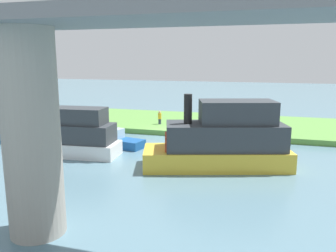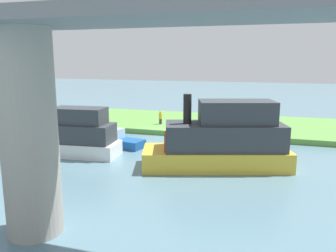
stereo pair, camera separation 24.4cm
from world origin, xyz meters
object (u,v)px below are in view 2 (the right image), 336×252
object	(u,v)px
mooring_post	(227,128)
houseboat_blue	(221,140)
riverboat_paddlewheel	(221,141)
motorboat_red	(117,140)
bridge_pylon	(29,135)
person_on_bank	(160,117)
skiff_small	(71,136)

from	to	relation	value
mooring_post	houseboat_blue	bearing A→B (deg)	89.59
riverboat_paddlewheel	motorboat_red	xyz separation A→B (m)	(9.10, -3.15, -1.31)
bridge_pylon	mooring_post	xyz separation A→B (m)	(-5.37, -19.91, -3.27)
mooring_post	houseboat_blue	distance (m)	3.49
person_on_bank	skiff_small	distance (m)	11.86
bridge_pylon	skiff_small	world-z (taller)	bridge_pylon
riverboat_paddlewheel	houseboat_blue	world-z (taller)	riverboat_paddlewheel
motorboat_red	riverboat_paddlewheel	bearing A→B (deg)	160.93
person_on_bank	riverboat_paddlewheel	xyz separation A→B (m)	(-7.95, 11.14, 0.63)
riverboat_paddlewheel	person_on_bank	bearing A→B (deg)	-54.48
person_on_bank	mooring_post	size ratio (longest dim) A/B	1.63
skiff_small	riverboat_paddlewheel	bearing A→B (deg)	-178.87
bridge_pylon	motorboat_red	bearing A→B (deg)	-78.21
motorboat_red	houseboat_blue	bearing A→B (deg)	-164.85
person_on_bank	riverboat_paddlewheel	size ratio (longest dim) A/B	0.14
riverboat_paddlewheel	houseboat_blue	size ratio (longest dim) A/B	1.88
person_on_bank	motorboat_red	distance (m)	8.10
person_on_bank	riverboat_paddlewheel	bearing A→B (deg)	125.52
bridge_pylon	person_on_bank	distance (m)	22.45
bridge_pylon	houseboat_blue	size ratio (longest dim) A/B	1.55
mooring_post	riverboat_paddlewheel	size ratio (longest dim) A/B	0.08
riverboat_paddlewheel	houseboat_blue	xyz separation A→B (m)	(0.80, -5.39, -1.22)
mooring_post	skiff_small	world-z (taller)	skiff_small
bridge_pylon	skiff_small	distance (m)	12.30
riverboat_paddlewheel	skiff_small	distance (m)	11.35
person_on_bank	houseboat_blue	world-z (taller)	person_on_bank
skiff_small	motorboat_red	xyz separation A→B (m)	(-2.24, -3.37, -0.95)
bridge_pylon	motorboat_red	world-z (taller)	bridge_pylon
mooring_post	riverboat_paddlewheel	bearing A→B (deg)	94.98
mooring_post	skiff_small	distance (m)	13.95
mooring_post	motorboat_red	world-z (taller)	motorboat_red
person_on_bank	mooring_post	bearing A→B (deg)	162.49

